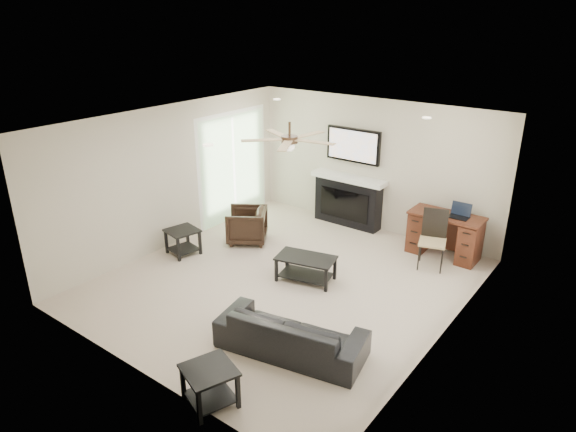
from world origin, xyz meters
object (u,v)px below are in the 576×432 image
object	(u,v)px
sofa	(291,333)
fireplace_unit	(348,178)
desk	(444,235)
armchair	(247,225)
coffee_table	(306,269)

from	to	relation	value
sofa	fireplace_unit	distance (m)	4.31
fireplace_unit	desk	size ratio (longest dim) A/B	1.57
sofa	armchair	size ratio (longest dim) A/B	2.63
coffee_table	fireplace_unit	size ratio (longest dim) A/B	0.47
coffee_table	fireplace_unit	world-z (taller)	fireplace_unit
armchair	desk	size ratio (longest dim) A/B	0.57
armchair	fireplace_unit	distance (m)	2.18
armchair	desk	xyz separation A→B (m)	(3.09, 1.60, 0.06)
armchair	fireplace_unit	size ratio (longest dim) A/B	0.37
sofa	coffee_table	distance (m)	1.84
coffee_table	desk	size ratio (longest dim) A/B	0.74
fireplace_unit	desk	bearing A→B (deg)	-5.74
coffee_table	sofa	bearing A→B (deg)	-74.31
armchair	coffee_table	size ratio (longest dim) A/B	0.78
sofa	desk	world-z (taller)	desk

